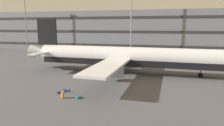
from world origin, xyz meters
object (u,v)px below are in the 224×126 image
at_px(airliner, 124,57).
at_px(suitcase_laid_flat, 78,97).
at_px(suitcase_navy, 65,90).
at_px(suitcase_black, 60,92).
at_px(backpack_upright, 69,91).
at_px(suitcase_teal, 63,95).

bearing_deg(airliner, suitcase_laid_flat, -99.90).
bearing_deg(suitcase_navy, suitcase_black, -103.63).
height_order(airliner, backpack_upright, airliner).
height_order(suitcase_navy, suitcase_laid_flat, suitcase_laid_flat).
bearing_deg(suitcase_teal, backpack_upright, 98.04).
relative_size(suitcase_black, backpack_upright, 1.67).
bearing_deg(backpack_upright, airliner, 69.92).
height_order(suitcase_navy, suitcase_teal, suitcase_teal).
xyz_separation_m(airliner, suitcase_black, (-6.29, -15.20, -3.12)).
relative_size(suitcase_teal, backpack_upright, 2.03).
xyz_separation_m(airliner, backpack_upright, (-5.27, -14.43, -3.03)).
bearing_deg(suitcase_laid_flat, suitcase_teal, -167.41).
bearing_deg(airliner, suitcase_navy, -113.17).
bearing_deg(suitcase_teal, suitcase_laid_flat, 12.59).
bearing_deg(suitcase_laid_flat, suitcase_black, 159.66).
xyz_separation_m(suitcase_teal, backpack_upright, (-0.35, 2.49, -0.24)).
height_order(suitcase_teal, backpack_upright, suitcase_teal).
distance_m(suitcase_teal, suitcase_black, 2.23).
bearing_deg(suitcase_laid_flat, backpack_upright, 139.72).
relative_size(airliner, suitcase_navy, 51.48).
height_order(suitcase_teal, suitcase_laid_flat, suitcase_teal).
distance_m(suitcase_black, backpack_upright, 1.28).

